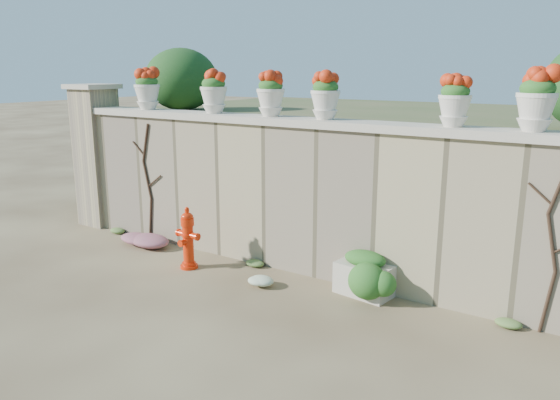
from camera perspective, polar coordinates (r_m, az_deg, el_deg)
The scene contains 19 objects.
ground at distance 6.44m, azimuth -7.00°, elevation -11.68°, with size 80.00×80.00×0.00m, color #4C3A26.
stone_wall at distance 7.49m, azimuth 1.73°, elevation 0.15°, with size 8.00×0.40×2.00m, color #968864.
wall_cap at distance 7.32m, azimuth 1.79°, elevation 8.17°, with size 8.10×0.52×0.10m, color beige.
gate_pillar at distance 10.21m, azimuth -18.52°, elevation 4.53°, with size 0.72×0.72×2.48m.
raised_fill at distance 10.29m, azimuth 11.19°, elevation 3.59°, with size 9.00×6.00×2.00m, color #384C23.
back_shrub_left at distance 10.21m, azimuth -10.27°, elevation 12.30°, with size 1.30×1.30×1.10m, color #143814.
vine_left at distance 9.00m, azimuth -13.65°, elevation 2.00°, with size 0.60×0.04×1.91m.
vine_right at distance 6.25m, azimuth 26.62°, elevation -4.13°, with size 0.60×0.04×1.91m.
fire_hydrant at distance 7.72m, azimuth -9.60°, elevation -3.92°, with size 0.37×0.27×0.88m.
planter_box at distance 6.88m, azimuth 8.82°, elevation -7.68°, with size 0.73×0.48×0.57m.
green_shrub at distance 6.65m, azimuth 9.80°, elevation -8.11°, with size 0.64×0.57×0.60m, color #1E5119.
magenta_clump at distance 8.89m, azimuth -13.75°, elevation -3.94°, with size 0.91×0.61×0.24m, color #BF267E.
white_flowers at distance 7.03m, azimuth -1.99°, elevation -8.54°, with size 0.51×0.41×0.18m, color white.
urn_pot_0 at distance 9.09m, azimuth -13.72°, elevation 11.15°, with size 0.41×0.41×0.64m.
urn_pot_1 at distance 8.13m, azimuth -6.94°, elevation 11.13°, with size 0.39×0.39×0.62m.
urn_pot_2 at distance 7.52m, azimuth -0.99°, elevation 10.98°, with size 0.38×0.38×0.60m.
urn_pot_3 at distance 7.08m, azimuth 4.77°, elevation 10.75°, with size 0.38×0.38×0.59m.
urn_pot_4 at distance 6.45m, azimuth 17.79°, elevation 9.78°, with size 0.36×0.36×0.57m.
urn_pot_5 at distance 6.27m, azimuth 25.22°, elevation 9.37°, with size 0.41×0.41×0.64m.
Camera 1 is at (3.84, -4.39, 2.73)m, focal length 35.00 mm.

